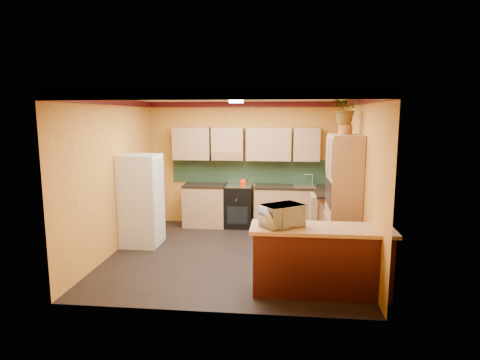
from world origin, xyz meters
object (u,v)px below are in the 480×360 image
Objects in this scene: stove at (239,206)px; fridge at (141,200)px; breakfast_bar at (321,262)px; pantry at (343,198)px; microwave at (282,215)px; base_cabinets_back at (268,207)px.

fridge is at bearing -139.36° from stove.
pantry is at bearing 70.88° from breakfast_bar.
microwave reaches higher than breakfast_bar.
base_cabinets_back is 4.01× the size of stove.
stove is 3.40m from microwave.
pantry is 3.91× the size of microwave.
pantry is at bearing 16.82° from microwave.
pantry is at bearing -54.80° from base_cabinets_back.
fridge is 3.16m from microwave.
breakfast_bar is (-0.47, -1.36, -0.61)m from pantry.
breakfast_bar is at bearing -29.56° from fridge.
pantry is 1.69m from microwave.
pantry is 1.56m from breakfast_bar.
base_cabinets_back is 3.31m from breakfast_bar.
fridge is at bearing 150.44° from breakfast_bar.
fridge is 3.63m from pantry.
stove is at bearing 136.22° from pantry.
microwave is (0.30, -3.21, 0.64)m from base_cabinets_back.
stove reaches higher than breakfast_bar.
microwave is (2.60, -1.77, 0.23)m from fridge.
fridge is at bearing 173.44° from pantry.
stove is at bearing 69.29° from microwave.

